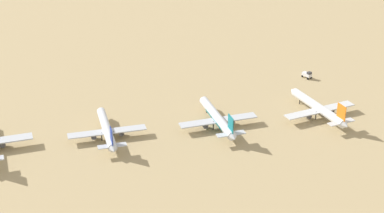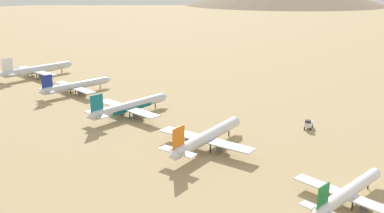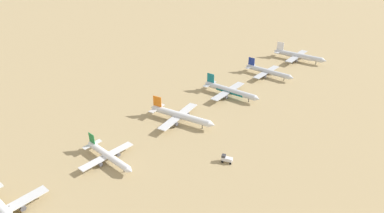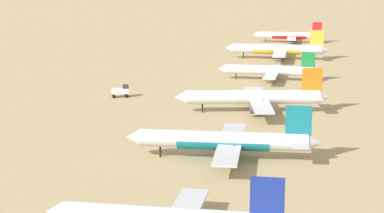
# 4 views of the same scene
# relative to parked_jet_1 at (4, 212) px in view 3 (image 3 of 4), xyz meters

# --- Properties ---
(ground_plane) EXTENTS (1800.00, 1800.00, 0.00)m
(ground_plane) POSITION_rel_parked_jet_1_xyz_m (9.96, 97.18, -4.05)
(ground_plane) COLOR tan
(parked_jet_1) EXTENTS (42.17, 34.26, 12.16)m
(parked_jet_1) POSITION_rel_parked_jet_1_xyz_m (0.00, 0.00, 0.00)
(parked_jet_1) COLOR silver
(parked_jet_1) RESTS_ON ground
(parked_jet_2) EXTENTS (35.54, 28.93, 10.24)m
(parked_jet_2) POSITION_rel_parked_jet_1_xyz_m (2.93, 47.29, -0.60)
(parked_jet_2) COLOR white
(parked_jet_2) RESTS_ON ground
(parked_jet_3) EXTENTS (43.96, 35.84, 12.68)m
(parked_jet_3) POSITION_rel_parked_jet_1_xyz_m (7.16, 97.43, 0.22)
(parked_jet_3) COLOR silver
(parked_jet_3) RESTS_ON ground
(parked_jet_4) EXTENTS (43.69, 35.41, 12.62)m
(parked_jet_4) POSITION_rel_parked_jet_1_xyz_m (12.71, 144.73, 0.15)
(parked_jet_4) COLOR silver
(parked_jet_4) RESTS_ON ground
(parked_jet_5) EXTENTS (41.47, 33.71, 11.96)m
(parked_jet_5) POSITION_rel_parked_jet_1_xyz_m (18.18, 193.30, -0.02)
(parked_jet_5) COLOR silver
(parked_jet_5) RESTS_ON ground
(parked_jet_6) EXTENTS (47.53, 38.50, 13.74)m
(parked_jet_6) POSITION_rel_parked_jet_1_xyz_m (24.13, 243.22, 0.53)
(parked_jet_6) COLOR silver
(parked_jet_6) RESTS_ON ground
(service_truck) EXTENTS (5.63, 3.92, 3.90)m
(service_truck) POSITION_rel_parked_jet_1_xyz_m (48.78, 80.75, -1.97)
(service_truck) COLOR silver
(service_truck) RESTS_ON ground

